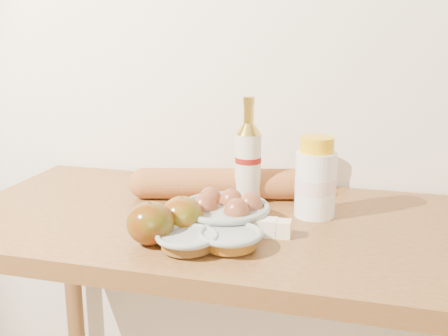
{
  "coord_description": "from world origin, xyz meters",
  "views": [
    {
      "loc": [
        0.3,
        0.08,
        1.32
      ],
      "look_at": [
        0.0,
        1.15,
        1.02
      ],
      "focal_mm": 45.0,
      "sensor_mm": 36.0,
      "label": 1
    }
  ],
  "objects": [
    {
      "name": "back_wall",
      "position": [
        0.0,
        1.51,
        1.3
      ],
      "size": [
        3.5,
        0.02,
        2.6
      ],
      "primitive_type": "cube",
      "color": "white",
      "rests_on": "ground"
    },
    {
      "name": "baguette",
      "position": [
        -0.05,
        1.31,
        0.94
      ],
      "size": [
        0.45,
        0.18,
        0.07
      ],
      "rotation": [
        0.0,
        0.0,
        0.26
      ],
      "color": "#C5783C",
      "rests_on": "table"
    },
    {
      "name": "syrup_bowl",
      "position": [
        0.05,
        1.02,
        0.92
      ],
      "size": [
        0.14,
        0.14,
        0.04
      ],
      "rotation": [
        0.0,
        0.0,
        -0.1
      ],
      "color": "#919E99",
      "rests_on": "table"
    },
    {
      "name": "apple_redgreen_front",
      "position": [
        -0.1,
        1.0,
        0.94
      ],
      "size": [
        0.12,
        0.12,
        0.08
      ],
      "rotation": [
        0.0,
        0.0,
        0.39
      ],
      "color": "maroon",
      "rests_on": "table"
    },
    {
      "name": "apple_redgreen_right",
      "position": [
        -0.06,
        1.07,
        0.94
      ],
      "size": [
        0.1,
        0.1,
        0.08
      ],
      "rotation": [
        0.0,
        0.0,
        -0.28
      ],
      "color": "#9A1008",
      "rests_on": "table"
    },
    {
      "name": "butter_stick",
      "position": [
        0.09,
        1.1,
        0.92
      ],
      "size": [
        0.12,
        0.04,
        0.04
      ],
      "rotation": [
        0.0,
        0.0,
        0.05
      ],
      "color": "#FCF2C3",
      "rests_on": "table"
    },
    {
      "name": "sugar_bowl",
      "position": [
        -0.03,
        0.99,
        0.92
      ],
      "size": [
        0.15,
        0.15,
        0.03
      ],
      "rotation": [
        0.0,
        0.0,
        0.29
      ],
      "color": "#919F9A",
      "rests_on": "table"
    },
    {
      "name": "bourbon_bottle",
      "position": [
        0.02,
        1.3,
        1.0
      ],
      "size": [
        0.07,
        0.07,
        0.25
      ],
      "rotation": [
        0.0,
        0.0,
        0.25
      ],
      "color": "beige",
      "rests_on": "table"
    },
    {
      "name": "cream_bottle",
      "position": [
        0.18,
        1.25,
        0.98
      ],
      "size": [
        0.12,
        0.12,
        0.18
      ],
      "rotation": [
        0.0,
        0.0,
        0.42
      ],
      "color": "white",
      "rests_on": "table"
    },
    {
      "name": "egg_bowl",
      "position": [
        0.0,
        1.14,
        0.93
      ],
      "size": [
        0.22,
        0.22,
        0.07
      ],
      "rotation": [
        0.0,
        0.0,
        -0.15
      ],
      "color": "gray",
      "rests_on": "table"
    },
    {
      "name": "table",
      "position": [
        0.0,
        1.18,
        0.78
      ],
      "size": [
        1.2,
        0.6,
        0.9
      ],
      "color": "#976330",
      "rests_on": "ground"
    }
  ]
}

